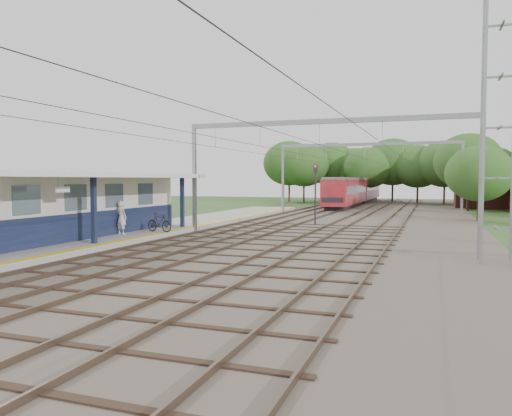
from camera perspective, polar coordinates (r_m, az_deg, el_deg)
The scene contains 15 objects.
ground at distance 17.35m, azimuth -14.60°, elevation -8.27°, with size 160.00×160.00×0.00m, color #2D4C1E.
ballast_bed at distance 44.51m, azimuth 12.39°, elevation -1.18°, with size 18.00×90.00×0.10m, color #473D33.
platform at distance 33.00m, azimuth -11.68°, elevation -2.48°, with size 5.00×52.00×0.35m, color gray.
yellow_stripe at distance 31.87m, azimuth -8.22°, elevation -2.32°, with size 0.45×52.00×0.01m, color yellow.
station_building at distance 28.03m, azimuth -21.62°, elevation 0.18°, with size 3.41×18.00×3.40m.
canopy at distance 26.52m, azimuth -21.32°, elevation 3.49°, with size 6.40×20.00×3.44m.
rail_tracks at distance 44.88m, azimuth 9.22°, elevation -0.95°, with size 11.80×88.00×0.15m.
catenary_system at distance 39.85m, azimuth 10.73°, elevation 6.19°, with size 17.22×88.00×7.00m.
lattice_pylon at distance 22.30m, azimuth 26.07°, elevation 9.53°, with size 1.30×1.30×12.00m.
tree_band at distance 71.39m, azimuth 15.09°, elevation 4.34°, with size 31.72×30.88×8.82m.
house_far at distance 66.33m, azimuth 25.24°, elevation 2.77°, with size 8.00×6.12×8.66m.
person at distance 29.11m, azimuth -15.13°, elevation -1.07°, with size 0.69×0.45×1.89m, color beige.
bicycle at distance 29.90m, azimuth -10.99°, elevation -1.66°, with size 0.52×1.85×1.11m, color black.
train at distance 70.12m, azimuth 11.40°, elevation 2.04°, with size 2.74×34.10×3.61m.
signal_post at distance 37.05m, azimuth 6.80°, elevation 2.43°, with size 0.36×0.31×4.55m.
Camera 1 is at (9.61, -14.02, 3.44)m, focal length 35.00 mm.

